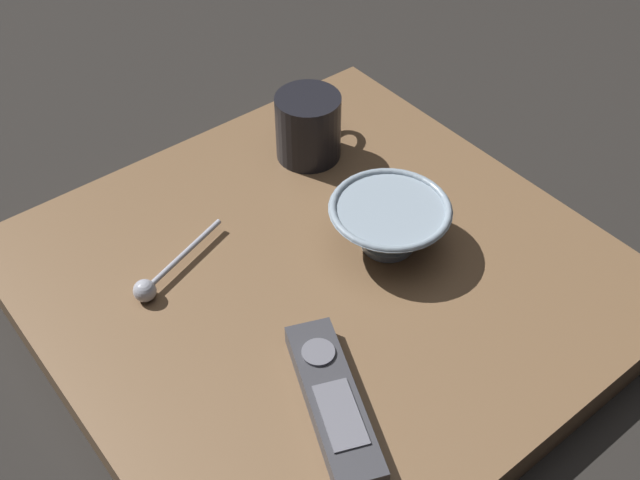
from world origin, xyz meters
TOP-DOWN VIEW (x-y plane):
  - ground_plane at (0.00, 0.00)m, footprint 6.00×6.00m
  - table at (0.00, 0.00)m, footprint 0.57×0.57m
  - cereal_bowl at (-0.02, -0.08)m, footprint 0.13×0.13m
  - coffee_mug at (0.17, -0.11)m, footprint 0.08×0.11m
  - teaspoon at (0.08, 0.15)m, footprint 0.05×0.13m
  - tv_remote_near at (-0.14, 0.10)m, footprint 0.18×0.11m

SIDE VIEW (x-z plane):
  - ground_plane at x=0.00m, z-range 0.00..0.00m
  - table at x=0.00m, z-range 0.00..0.04m
  - tv_remote_near at x=-0.14m, z-range 0.04..0.07m
  - teaspoon at x=0.08m, z-range 0.04..0.07m
  - cereal_bowl at x=-0.02m, z-range 0.05..0.10m
  - coffee_mug at x=0.17m, z-range 0.04..0.13m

